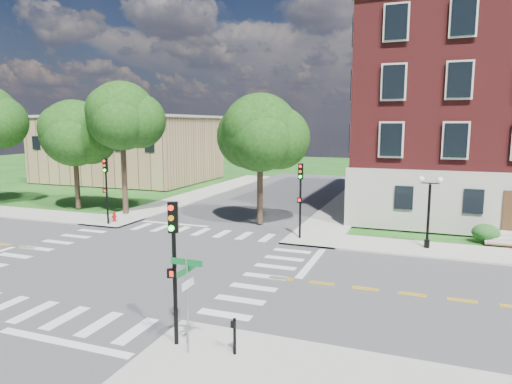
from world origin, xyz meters
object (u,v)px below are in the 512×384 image
(push_button_post, at_px, (234,334))
(fire_hydrant, at_px, (114,217))
(traffic_signal_se, at_px, (174,255))
(street_sign_pole, at_px, (187,287))
(traffic_signal_nw, at_px, (106,182))
(traffic_signal_ne, at_px, (300,191))
(twin_lamp_west, at_px, (429,208))

(push_button_post, distance_m, fire_hydrant, 22.30)
(traffic_signal_se, bearing_deg, street_sign_pole, -29.01)
(traffic_signal_nw, bearing_deg, traffic_signal_se, -45.61)
(street_sign_pole, height_order, push_button_post, street_sign_pole)
(traffic_signal_se, xyz_separation_m, traffic_signal_ne, (0.15, 15.28, 0.00))
(traffic_signal_se, height_order, fire_hydrant, traffic_signal_se)
(traffic_signal_se, relative_size, push_button_post, 4.00)
(traffic_signal_nw, height_order, twin_lamp_west, traffic_signal_nw)
(traffic_signal_ne, relative_size, traffic_signal_nw, 1.00)
(twin_lamp_west, height_order, push_button_post, twin_lamp_west)
(traffic_signal_se, xyz_separation_m, twin_lamp_west, (7.81, 15.65, -0.66))
(push_button_post, bearing_deg, traffic_signal_nw, 138.41)
(traffic_signal_nw, bearing_deg, push_button_post, -41.59)
(push_button_post, height_order, fire_hydrant, push_button_post)
(traffic_signal_nw, xyz_separation_m, fire_hydrant, (-0.12, 0.89, -2.72))
(push_button_post, bearing_deg, fire_hydrant, 136.91)
(traffic_signal_nw, xyz_separation_m, twin_lamp_west, (21.88, 1.27, -0.66))
(fire_hydrant, bearing_deg, push_button_post, -43.09)
(street_sign_pole, bearing_deg, traffic_signal_se, 150.99)
(street_sign_pole, bearing_deg, fire_hydrant, 133.55)
(traffic_signal_nw, height_order, street_sign_pole, traffic_signal_nw)
(traffic_signal_se, height_order, traffic_signal_nw, same)
(traffic_signal_nw, distance_m, push_button_post, 21.75)
(traffic_signal_ne, height_order, fire_hydrant, traffic_signal_ne)
(street_sign_pole, relative_size, push_button_post, 2.58)
(traffic_signal_nw, height_order, push_button_post, traffic_signal_nw)
(traffic_signal_ne, height_order, street_sign_pole, traffic_signal_ne)
(twin_lamp_west, bearing_deg, traffic_signal_se, -116.52)
(traffic_signal_nw, bearing_deg, fire_hydrant, 97.74)
(traffic_signal_se, height_order, push_button_post, traffic_signal_se)
(traffic_signal_se, bearing_deg, traffic_signal_ne, 89.43)
(push_button_post, xyz_separation_m, fire_hydrant, (-16.29, 15.23, -0.33))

